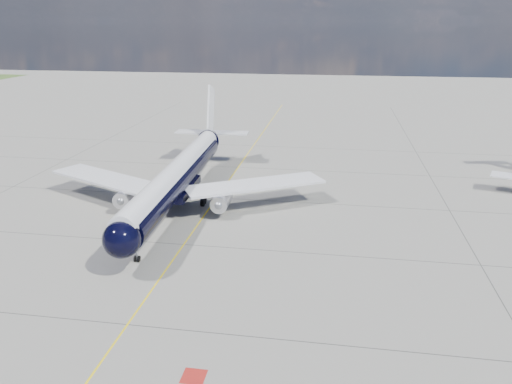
# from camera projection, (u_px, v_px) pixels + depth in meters

# --- Properties ---
(ground) EXTENTS (320.00, 320.00, 0.00)m
(ground) POSITION_uv_depth(u_px,v_px,m) (225.00, 186.00, 71.72)
(ground) COLOR gray
(ground) RESTS_ON ground
(taxiway_centerline) EXTENTS (0.16, 160.00, 0.01)m
(taxiway_centerline) POSITION_uv_depth(u_px,v_px,m) (217.00, 198.00, 67.05)
(taxiway_centerline) COLOR yellow
(taxiway_centerline) RESTS_ON ground
(red_marking) EXTENTS (1.60, 1.60, 0.01)m
(red_marking) POSITION_uv_depth(u_px,v_px,m) (194.00, 376.00, 33.34)
(red_marking) COLOR maroon
(red_marking) RESTS_ON ground
(main_airliner) EXTENTS (37.08, 45.13, 13.04)m
(main_airliner) POSITION_uv_depth(u_px,v_px,m) (180.00, 174.00, 63.37)
(main_airliner) COLOR black
(main_airliner) RESTS_ON ground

